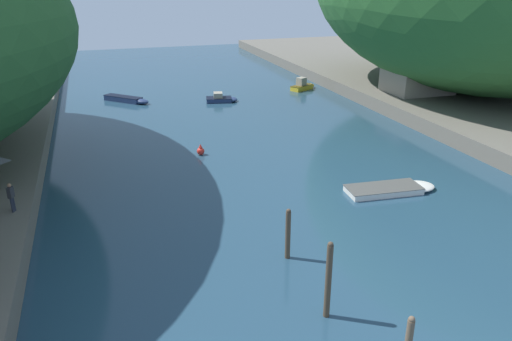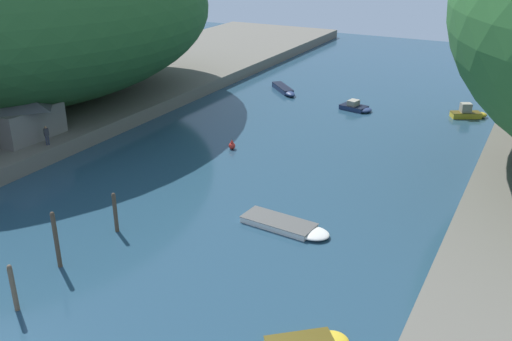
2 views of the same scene
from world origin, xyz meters
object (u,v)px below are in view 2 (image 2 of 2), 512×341
object	(u,v)px
boat_yellow_tender	(285,90)
boathouse_shed	(15,109)
boat_far_right_bank	(288,226)
channel_buoy_near	(232,145)
boat_far_upstream	(356,107)
boat_near_quay	(469,113)
person_on_quay	(47,134)

from	to	relation	value
boat_yellow_tender	boathouse_shed	bearing A→B (deg)	21.69
boat_far_right_bank	channel_buoy_near	distance (m)	15.52
boathouse_shed	boat_far_upstream	world-z (taller)	boathouse_shed
boat_far_right_bank	boat_near_quay	world-z (taller)	boat_near_quay
person_on_quay	boat_far_upstream	bearing A→B (deg)	-12.77
boat_yellow_tender	channel_buoy_near	xyz separation A→B (m)	(4.03, -19.87, 0.05)
boathouse_shed	boat_yellow_tender	bearing A→B (deg)	66.45
boat_near_quay	boat_yellow_tender	bearing A→B (deg)	-119.17
boat_yellow_tender	boat_far_upstream	bearing A→B (deg)	118.32
boathouse_shed	boat_yellow_tender	distance (m)	31.77
boat_far_upstream	boat_near_quay	world-z (taller)	boat_near_quay
boat_near_quay	person_on_quay	size ratio (longest dim) A/B	2.32
boat_yellow_tender	boat_near_quay	world-z (taller)	boat_near_quay
boathouse_shed	person_on_quay	world-z (taller)	boathouse_shed
boat_far_upstream	boat_near_quay	xyz separation A→B (m)	(11.36, 3.00, 0.13)
boat_far_upstream	boat_far_right_bank	distance (m)	28.35
boat_far_upstream	person_on_quay	xyz separation A→B (m)	(-18.71, -26.38, 2.03)
channel_buoy_near	person_on_quay	size ratio (longest dim) A/B	0.54
boat_far_upstream	channel_buoy_near	distance (m)	17.86
boat_near_quay	boat_far_upstream	bearing A→B (deg)	-104.13
boat_far_upstream	boat_far_right_bank	world-z (taller)	boat_far_upstream
person_on_quay	boat_far_right_bank	bearing A→B (deg)	-71.31
boat_far_right_bank	boat_yellow_tender	bearing A→B (deg)	-149.68
boat_far_right_bank	boat_near_quay	size ratio (longest dim) A/B	1.62
boat_far_right_bank	person_on_quay	world-z (taller)	person_on_quay
boat_far_upstream	boathouse_shed	bearing A→B (deg)	-29.33
boat_near_quay	boat_far_right_bank	bearing A→B (deg)	-41.18
channel_buoy_near	boathouse_shed	bearing A→B (deg)	-151.41
boat_near_quay	boathouse_shed	bearing A→B (deg)	-78.72
boathouse_shed	boat_near_quay	xyz separation A→B (m)	(34.13, 28.85, -3.37)
boathouse_shed	channel_buoy_near	distance (m)	19.28
channel_buoy_near	person_on_quay	bearing A→B (deg)	-142.65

